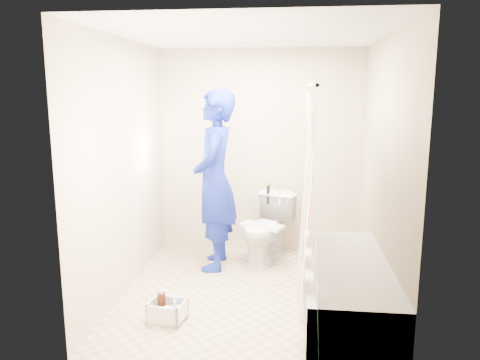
# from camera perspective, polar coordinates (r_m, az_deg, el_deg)

# --- Properties ---
(floor) EXTENTS (2.60, 2.60, 0.00)m
(floor) POSITION_cam_1_polar(r_m,az_deg,el_deg) (4.64, 1.20, -13.55)
(floor) COLOR tan
(floor) RESTS_ON ground
(ceiling) EXTENTS (2.40, 2.60, 0.02)m
(ceiling) POSITION_cam_1_polar(r_m,az_deg,el_deg) (4.25, 1.34, 17.37)
(ceiling) COLOR white
(ceiling) RESTS_ON wall_back
(wall_back) EXTENTS (2.40, 0.02, 2.40)m
(wall_back) POSITION_cam_1_polar(r_m,az_deg,el_deg) (5.57, 2.50, 3.46)
(wall_back) COLOR #C2B695
(wall_back) RESTS_ON ground
(wall_front) EXTENTS (2.40, 0.02, 2.40)m
(wall_front) POSITION_cam_1_polar(r_m,az_deg,el_deg) (3.02, -1.01, -2.91)
(wall_front) COLOR #C2B695
(wall_front) RESTS_ON ground
(wall_left) EXTENTS (0.02, 2.60, 2.40)m
(wall_left) POSITION_cam_1_polar(r_m,az_deg,el_deg) (4.55, -13.95, 1.47)
(wall_left) COLOR #C2B695
(wall_left) RESTS_ON ground
(wall_right) EXTENTS (0.02, 2.60, 2.40)m
(wall_right) POSITION_cam_1_polar(r_m,az_deg,el_deg) (4.35, 17.23, 0.86)
(wall_right) COLOR #C2B695
(wall_right) RESTS_ON ground
(bathtub) EXTENTS (0.70, 1.75, 0.50)m
(bathtub) POSITION_cam_1_polar(r_m,az_deg,el_deg) (4.15, 12.71, -12.83)
(bathtub) COLOR silver
(bathtub) RESTS_ON ground
(curtain_rod) EXTENTS (0.02, 1.90, 0.02)m
(curtain_rod) POSITION_cam_1_polar(r_m,az_deg,el_deg) (3.78, 8.72, 11.22)
(curtain_rod) COLOR silver
(curtain_rod) RESTS_ON wall_back
(shower_curtain) EXTENTS (0.06, 1.75, 1.80)m
(shower_curtain) POSITION_cam_1_polar(r_m,az_deg,el_deg) (3.89, 8.33, -2.60)
(shower_curtain) COLOR white
(shower_curtain) RESTS_ON curtain_rod
(toilet) EXTENTS (0.69, 0.86, 0.77)m
(toilet) POSITION_cam_1_polar(r_m,az_deg,el_deg) (5.29, 3.24, -5.98)
(toilet) COLOR silver
(toilet) RESTS_ON ground
(tank_lid) EXTENTS (0.51, 0.37, 0.04)m
(tank_lid) POSITION_cam_1_polar(r_m,az_deg,el_deg) (5.17, 2.64, -5.62)
(tank_lid) COLOR white
(tank_lid) RESTS_ON toilet
(tank_internals) EXTENTS (0.18, 0.10, 0.25)m
(tank_internals) POSITION_cam_1_polar(r_m,az_deg,el_deg) (5.40, 3.83, -1.57)
(tank_internals) COLOR black
(tank_internals) RESTS_ON toilet
(plumber) EXTENTS (0.50, 0.73, 1.93)m
(plumber) POSITION_cam_1_polar(r_m,az_deg,el_deg) (5.02, -3.09, -0.09)
(plumber) COLOR #0F2D9B
(plumber) RESTS_ON ground
(cleaning_caddy) EXTENTS (0.33, 0.28, 0.22)m
(cleaning_caddy) POSITION_cam_1_polar(r_m,az_deg,el_deg) (4.14, -8.76, -15.62)
(cleaning_caddy) COLOR silver
(cleaning_caddy) RESTS_ON ground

